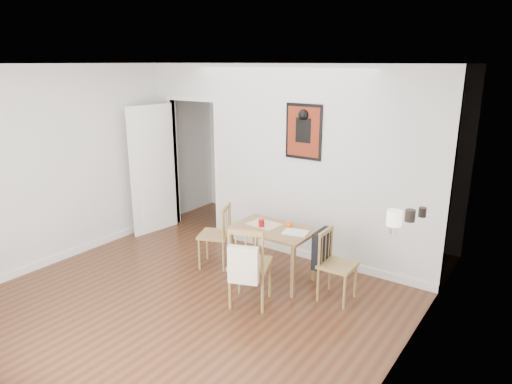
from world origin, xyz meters
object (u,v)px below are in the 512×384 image
Objects in this scene: ceramic_jar_a at (410,216)px; chair_left at (215,235)px; mantel_lamp at (394,219)px; ceramic_jar_b at (422,212)px; dining_table at (273,234)px; fireplace at (406,279)px; bookshelf at (241,161)px; red_glass at (262,223)px; orange_fruit at (289,225)px; notebook at (296,232)px; chair_front at (250,264)px; chair_right at (336,264)px.

chair_left is at bearing 177.67° from ceramic_jar_a.
mantel_lamp is 0.62m from ceramic_jar_b.
dining_table is 1.74m from fireplace.
dining_table is at bearing -179.76° from ceramic_jar_b.
dining_table is at bearing -45.14° from bookshelf.
bookshelf is 20.91× the size of red_glass.
bookshelf is 1.55× the size of fireplace.
orange_fruit is 1.61m from ceramic_jar_a.
bookshelf is 2.84m from notebook.
bookshelf is 4.27m from mantel_lamp.
chair_front is 9.93× the size of ceramic_jar_b.
dining_table is 0.67m from chair_front.
chair_left is 1.70m from chair_right.
fireplace is at bearing -4.60° from chair_left.
notebook is at bearing -40.49° from bookshelf.
notebook is (0.45, 0.05, -0.04)m from red_glass.
orange_fruit is at bearing 147.73° from notebook.
ceramic_jar_a is at bearing -2.33° from chair_left.
notebook is at bearing 177.57° from chair_right.
chair_left is 2.63m from ceramic_jar_a.
notebook is (-1.40, 0.31, 0.07)m from fireplace.
ceramic_jar_a is (1.35, -0.21, 0.53)m from notebook.
bookshelf is 16.69× the size of ceramic_jar_a.
dining_table is 8.57× the size of ceramic_jar_a.
dining_table is at bearing 179.35° from chair_right.
red_glass is at bearing 112.90° from chair_front.
ceramic_jar_a reaches higher than ceramic_jar_b.
chair_front is at bearing -106.07° from notebook.
mantel_lamp reaches higher than dining_table.
ceramic_jar_b is at bearing 2.23° from chair_left.
chair_left reaches higher than orange_fruit.
chair_left reaches higher than red_glass.
red_glass is (-0.26, 0.61, 0.24)m from chair_front.
dining_table is 2.64m from bookshelf.
mantel_lamp is at bearing -35.16° from bookshelf.
chair_left reaches higher than notebook.
chair_left is 0.44× the size of bookshelf.
mantel_lamp reaches higher than fireplace.
notebook is 1.58m from mantel_lamp.
fireplace is 13.15× the size of ceramic_jar_b.
orange_fruit is (0.30, 0.15, -0.00)m from red_glass.
mantel_lamp is (1.52, 0.05, 0.81)m from chair_front.
orange_fruit is (0.04, 0.76, 0.24)m from chair_front.
notebook is at bearing 5.25° from chair_left.
chair_front is at bearing -138.93° from chair_right.
ceramic_jar_b reaches higher than chair_front.
fireplace reaches higher than orange_fruit.
dining_table is at bearing -177.53° from notebook.
ceramic_jar_a is at bearing 86.58° from mantel_lamp.
fireplace is at bearing -18.57° from chair_right.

